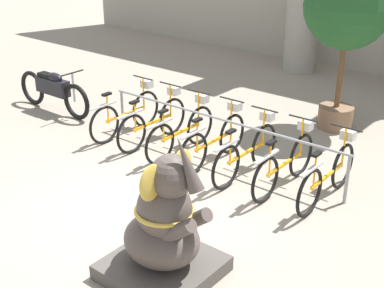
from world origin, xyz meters
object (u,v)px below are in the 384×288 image
bicycle_6 (328,174)px  bicycle_1 (154,121)px  potted_tree (348,11)px  motorcycle (53,90)px  bicycle_3 (215,140)px  elephant_statue (164,230)px  bicycle_0 (127,113)px  bicycle_2 (182,131)px  bicycle_4 (247,151)px  bicycle_5 (285,163)px

bicycle_6 → bicycle_1: bearing=-179.4°
potted_tree → motorcycle: bearing=-150.1°
bicycle_3 → motorcycle: 4.01m
elephant_statue → potted_tree: size_ratio=0.59×
elephant_statue → bicycle_1: bearing=134.3°
bicycle_0 → bicycle_3: (1.99, 0.02, 0.00)m
bicycle_3 → bicycle_6: size_ratio=1.00×
bicycle_0 → bicycle_2: same height
bicycle_4 → bicycle_3: bearing=175.5°
bicycle_1 → bicycle_5: same height
bicycle_0 → motorcycle: (-2.02, -0.10, 0.06)m
bicycle_3 → bicycle_6: (1.99, 0.02, 0.00)m
bicycle_0 → bicycle_1: same height
bicycle_4 → bicycle_6: bearing=3.1°
elephant_statue → potted_tree: (-0.46, 5.44, 1.59)m
bicycle_6 → motorcycle: bicycle_6 is taller
bicycle_6 → bicycle_4: bearing=-176.9°
bicycle_5 → motorcycle: size_ratio=0.82×
bicycle_2 → elephant_statue: size_ratio=0.96×
bicycle_1 → bicycle_5: 2.65m
bicycle_4 → bicycle_5: size_ratio=1.00×
bicycle_2 → bicycle_5: 1.99m
bicycle_0 → bicycle_2: size_ratio=1.00×
bicycle_3 → potted_tree: size_ratio=0.57×
bicycle_1 → bicycle_3: bearing=0.7°
bicycle_4 → potted_tree: (0.21, 2.74, 1.80)m
bicycle_2 → bicycle_6: same height
bicycle_0 → elephant_statue: size_ratio=0.96×
bicycle_5 → elephant_statue: elephant_statue is taller
bicycle_6 → elephant_statue: size_ratio=0.96×
bicycle_0 → potted_tree: bearing=43.4°
bicycle_3 → potted_tree: potted_tree is taller
bicycle_5 → elephant_statue: 2.73m
bicycle_5 → bicycle_1: bearing=179.7°
bicycle_2 → motorcycle: size_ratio=0.82×
bicycle_2 → motorcycle: (-3.34, -0.08, 0.06)m
bicycle_3 → bicycle_5: bearing=-1.3°
bicycle_4 → bicycle_1: bearing=178.9°
bicycle_5 → bicycle_6: bearing=4.3°
elephant_statue → potted_tree: potted_tree is taller
bicycle_1 → potted_tree: size_ratio=0.57×
bicycle_1 → bicycle_5: size_ratio=1.00×
bicycle_3 → bicycle_2: bearing=-176.8°
bicycle_0 → bicycle_2: (1.33, -0.01, 0.00)m
bicycle_5 → bicycle_6: 0.67m
bicycle_4 → motorcycle: bicycle_4 is taller
bicycle_2 → potted_tree: bearing=60.5°
bicycle_0 → motorcycle: bicycle_0 is taller
bicycle_3 → bicycle_6: same height
elephant_statue → motorcycle: elephant_statue is taller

